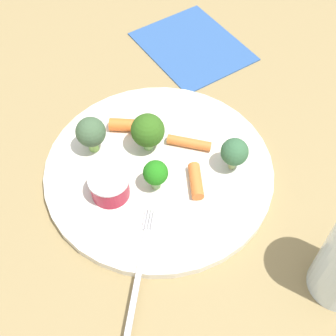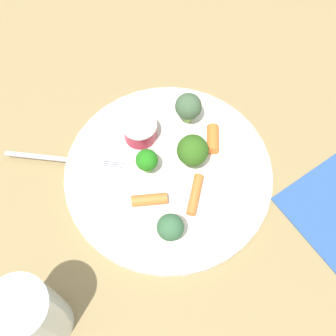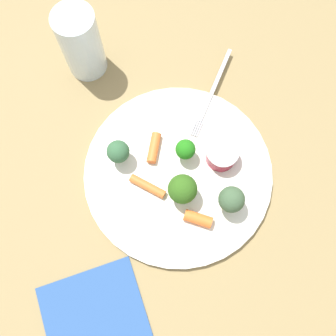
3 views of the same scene
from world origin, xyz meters
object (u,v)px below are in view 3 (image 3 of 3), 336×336
at_px(carrot_stick_1, 198,219).
at_px(drinking_glass, 80,44).
at_px(carrot_stick_0, 154,148).
at_px(napkin, 99,332).
at_px(plate, 178,173).
at_px(fork, 212,93).
at_px(broccoli_floret_1, 183,189).
at_px(sauce_cup, 222,154).
at_px(carrot_stick_2, 148,186).
at_px(broccoli_floret_3, 118,152).
at_px(broccoli_floret_0, 185,150).
at_px(broccoli_floret_2, 231,200).

xyz_separation_m(carrot_stick_1, drinking_glass, (-0.33, 0.02, 0.04)).
distance_m(carrot_stick_0, napkin, 0.28).
bearing_deg(napkin, plate, 115.99).
bearing_deg(carrot_stick_1, napkin, -80.03).
xyz_separation_m(plate, fork, (-0.07, 0.13, 0.01)).
bearing_deg(napkin, broccoli_floret_1, 110.91).
relative_size(sauce_cup, carrot_stick_2, 0.85).
xyz_separation_m(plate, drinking_glass, (-0.25, -0.00, 0.06)).
height_order(carrot_stick_0, fork, carrot_stick_0).
height_order(carrot_stick_1, carrot_stick_2, carrot_stick_1).
relative_size(carrot_stick_1, napkin, 0.24).
height_order(sauce_cup, drinking_glass, drinking_glass).
bearing_deg(drinking_glass, napkin, -32.42).
distance_m(sauce_cup, carrot_stick_0, 0.11).
distance_m(broccoli_floret_1, carrot_stick_2, 0.06).
relative_size(broccoli_floret_1, broccoli_floret_3, 1.15).
bearing_deg(fork, plate, -60.42).
height_order(broccoli_floret_0, carrot_stick_2, broccoli_floret_0).
relative_size(carrot_stick_2, fork, 0.38).
relative_size(carrot_stick_0, carrot_stick_1, 1.15).
bearing_deg(carrot_stick_0, broccoli_floret_3, -112.64).
bearing_deg(broccoli_floret_1, broccoli_floret_3, -159.29).
bearing_deg(carrot_stick_1, sauce_cup, 120.92).
distance_m(plate, fork, 0.15).
bearing_deg(broccoli_floret_1, broccoli_floret_2, 39.75).
distance_m(broccoli_floret_1, broccoli_floret_2, 0.07).
relative_size(carrot_stick_0, napkin, 0.28).
xyz_separation_m(plate, napkin, (0.11, -0.24, -0.00)).
bearing_deg(broccoli_floret_1, broccoli_floret_0, 137.35).
xyz_separation_m(broccoli_floret_3, napkin, (0.19, -0.18, -0.04)).
distance_m(broccoli_floret_2, napkin, 0.27).
bearing_deg(carrot_stick_2, plate, 79.42).
relative_size(sauce_cup, broccoli_floret_3, 1.02).
bearing_deg(carrot_stick_2, broccoli_floret_1, 39.89).
bearing_deg(broccoli_floret_3, carrot_stick_0, 67.36).
height_order(sauce_cup, carrot_stick_1, sauce_cup).
distance_m(sauce_cup, broccoli_floret_1, 0.09).
xyz_separation_m(plate, broccoli_floret_1, (0.03, -0.02, 0.04)).
relative_size(broccoli_floret_2, fork, 0.35).
relative_size(plate, carrot_stick_2, 5.04).
bearing_deg(broccoli_floret_2, carrot_stick_1, -101.14).
bearing_deg(carrot_stick_0, broccoli_floret_2, 14.18).
height_order(plate, carrot_stick_0, carrot_stick_0).
bearing_deg(broccoli_floret_2, sauce_cup, 148.80).
height_order(broccoli_floret_3, drinking_glass, drinking_glass).
bearing_deg(broccoli_floret_3, plate, 37.93).
bearing_deg(drinking_glass, sauce_cup, 14.25).
relative_size(broccoli_floret_1, drinking_glass, 0.44).
relative_size(broccoli_floret_2, drinking_glass, 0.43).
xyz_separation_m(broccoli_floret_2, napkin, (0.03, -0.26, -0.04)).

